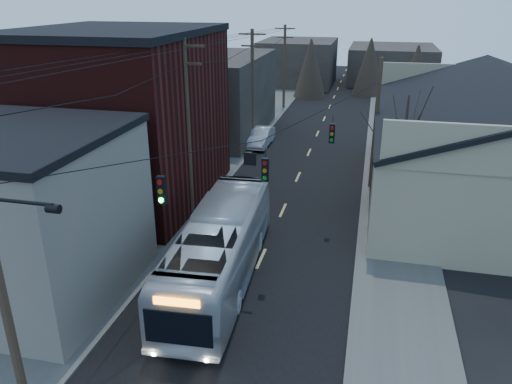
# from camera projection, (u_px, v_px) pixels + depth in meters

# --- Properties ---
(road_surface) EXTENTS (9.00, 110.00, 0.02)m
(road_surface) POSITION_uv_depth(u_px,v_px,m) (306.00, 160.00, 38.90)
(road_surface) COLOR black
(road_surface) RESTS_ON ground
(sidewalk_left) EXTENTS (4.00, 110.00, 0.12)m
(sidewalk_left) POSITION_uv_depth(u_px,v_px,m) (226.00, 153.00, 40.25)
(sidewalk_left) COLOR #474744
(sidewalk_left) RESTS_ON ground
(sidewalk_right) EXTENTS (4.00, 110.00, 0.12)m
(sidewalk_right) POSITION_uv_depth(u_px,v_px,m) (392.00, 165.00, 37.51)
(sidewalk_right) COLOR #474744
(sidewalk_right) RESTS_ON ground
(building_clapboard) EXTENTS (8.00, 8.00, 7.00)m
(building_clapboard) POSITION_uv_depth(u_px,v_px,m) (22.00, 218.00, 20.51)
(building_clapboard) COLOR gray
(building_clapboard) RESTS_ON ground
(building_brick) EXTENTS (10.00, 12.00, 10.00)m
(building_brick) POSITION_uv_depth(u_px,v_px,m) (122.00, 120.00, 30.11)
(building_brick) COLOR black
(building_brick) RESTS_ON ground
(building_left_far) EXTENTS (9.00, 14.00, 7.00)m
(building_left_far) POSITION_uv_depth(u_px,v_px,m) (212.00, 95.00, 45.03)
(building_left_far) COLOR #2D2824
(building_left_far) RESTS_ON ground
(warehouse) EXTENTS (16.16, 20.60, 7.73)m
(warehouse) POSITION_uv_depth(u_px,v_px,m) (506.00, 158.00, 30.64)
(warehouse) COLOR gray
(warehouse) RESTS_ON ground
(building_far_left) EXTENTS (10.00, 12.00, 6.00)m
(building_far_left) POSITION_uv_depth(u_px,v_px,m) (298.00, 62.00, 70.70)
(building_far_left) COLOR #2D2824
(building_far_left) RESTS_ON ground
(building_far_right) EXTENTS (12.00, 14.00, 5.00)m
(building_far_right) POSITION_uv_depth(u_px,v_px,m) (392.00, 64.00, 72.66)
(building_far_right) COLOR #2D2824
(building_far_right) RESTS_ON ground
(bare_tree) EXTENTS (0.40, 0.40, 7.20)m
(bare_tree) POSITION_uv_depth(u_px,v_px,m) (402.00, 161.00, 27.15)
(bare_tree) COLOR black
(bare_tree) RESTS_ON ground
(utility_lines) EXTENTS (11.24, 45.28, 10.50)m
(utility_lines) POSITION_uv_depth(u_px,v_px,m) (249.00, 111.00, 32.42)
(utility_lines) COLOR #382B1E
(utility_lines) RESTS_ON ground
(bus) EXTENTS (3.43, 11.88, 3.27)m
(bus) POSITION_uv_depth(u_px,v_px,m) (219.00, 249.00, 21.98)
(bus) COLOR silver
(bus) RESTS_ON ground
(parked_car) EXTENTS (1.65, 4.65, 1.53)m
(parked_car) POSITION_uv_depth(u_px,v_px,m) (261.00, 137.00, 42.29)
(parked_car) COLOR #B9BDC2
(parked_car) RESTS_ON ground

